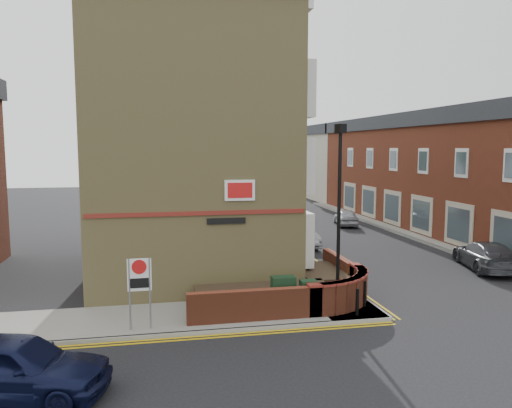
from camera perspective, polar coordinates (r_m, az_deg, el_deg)
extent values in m
plane|color=black|center=(16.30, 5.33, -13.83)|extent=(120.00, 120.00, 0.00)
cube|color=gray|center=(17.10, -7.77, -12.66)|extent=(13.00, 3.00, 0.12)
cube|color=gray|center=(31.79, 0.55, -3.63)|extent=(2.00, 32.00, 0.12)
cube|color=gray|center=(33.14, 20.67, -3.64)|extent=(4.00, 40.00, 0.12)
cube|color=gray|center=(15.69, -7.42, -14.44)|extent=(13.00, 0.15, 0.12)
cube|color=gray|center=(32.01, 2.30, -3.57)|extent=(0.15, 32.00, 0.12)
cube|color=gray|center=(32.13, 17.64, -3.83)|extent=(0.15, 40.00, 0.12)
cube|color=gold|center=(15.48, -7.35, -14.95)|extent=(13.00, 0.28, 0.01)
cube|color=gold|center=(32.08, 2.74, -3.65)|extent=(0.28, 32.00, 0.01)
cube|color=tan|center=(22.68, -7.74, 6.36)|extent=(8.00, 10.00, 11.00)
cube|color=#24272B|center=(23.47, -7.99, 21.42)|extent=(8.40, 10.40, 1.20)
cube|color=maroon|center=(17.81, -6.62, -1.07)|extent=(7.80, 0.06, 0.15)
cube|color=white|center=(17.90, -1.86, 1.58)|extent=(1.10, 0.05, 0.75)
cube|color=black|center=(17.95, -3.42, -1.95)|extent=(1.40, 0.04, 0.22)
cylinder|color=black|center=(17.13, 9.43, -2.10)|extent=(0.12, 0.12, 6.00)
cylinder|color=black|center=(17.70, 9.28, -10.45)|extent=(0.20, 0.20, 0.80)
cube|color=black|center=(16.95, 9.63, 8.49)|extent=(0.25, 0.50, 0.30)
cube|color=black|center=(17.18, 3.13, -10.20)|extent=(0.80, 0.45, 1.20)
cube|color=black|center=(17.13, 6.02, -10.45)|extent=(0.55, 0.40, 1.10)
cylinder|color=black|center=(17.12, 11.51, -10.91)|extent=(0.11, 0.11, 0.90)
cylinder|color=black|center=(18.05, 12.30, -10.01)|extent=(0.11, 0.11, 0.90)
cylinder|color=slate|center=(15.79, -14.24, -10.01)|extent=(0.06, 0.06, 2.20)
cylinder|color=slate|center=(15.77, -12.03, -9.97)|extent=(0.06, 0.06, 2.20)
cube|color=white|center=(15.62, -13.19, -7.88)|extent=(0.72, 0.04, 1.00)
cylinder|color=red|center=(15.53, -13.22, -7.01)|extent=(0.44, 0.02, 0.44)
cube|color=brown|center=(36.92, 19.59, 2.78)|extent=(5.00, 30.00, 7.00)
cube|color=#24272B|center=(36.90, 19.83, 8.99)|extent=(5.40, 30.40, 1.00)
cube|color=beige|center=(55.97, 8.51, 4.22)|extent=(5.00, 12.00, 7.00)
cube|color=#24272B|center=(55.96, 8.58, 8.32)|extent=(5.40, 12.40, 1.00)
cylinder|color=#382B1E|center=(29.52, 1.35, 0.16)|extent=(0.24, 0.24, 4.55)
sphere|color=#1D4B19|center=(29.35, 1.36, 5.21)|extent=(3.64, 3.64, 3.64)
sphere|color=#1D4B19|center=(29.18, 2.25, 3.54)|extent=(2.60, 2.60, 2.60)
sphere|color=#1D4B19|center=(29.69, 0.62, 4.35)|extent=(2.86, 2.86, 2.86)
cylinder|color=#382B1E|center=(37.31, -1.34, 1.87)|extent=(0.24, 0.24, 5.04)
sphere|color=#1D4B19|center=(37.19, -1.35, 6.29)|extent=(4.03, 4.03, 4.03)
sphere|color=#1D4B19|center=(36.98, -0.65, 4.84)|extent=(2.88, 2.88, 2.88)
sphere|color=#1D4B19|center=(37.54, -1.91, 5.52)|extent=(3.17, 3.17, 3.17)
cylinder|color=#382B1E|center=(45.20, -3.09, 2.49)|extent=(0.24, 0.24, 4.76)
sphere|color=#1D4B19|center=(45.09, -3.11, 5.94)|extent=(3.81, 3.81, 3.81)
sphere|color=#1D4B19|center=(44.87, -2.55, 4.81)|extent=(2.72, 2.72, 2.72)
sphere|color=#1D4B19|center=(45.45, -3.56, 5.34)|extent=(2.99, 2.99, 2.99)
cylinder|color=black|center=(40.41, -1.51, 0.91)|extent=(0.10, 0.10, 3.20)
imported|color=black|center=(40.26, -1.52, 3.89)|extent=(0.20, 0.16, 1.00)
imported|color=black|center=(13.04, -25.92, -16.36)|extent=(4.57, 2.73, 1.46)
imported|color=#969A9D|center=(28.85, 5.04, -3.51)|extent=(1.39, 3.96, 1.30)
imported|color=maroon|center=(35.02, 2.08, -1.76)|extent=(2.12, 4.51, 1.25)
imported|color=#343539|center=(25.60, 24.77, -5.35)|extent=(2.94, 4.88, 1.32)
imported|color=#9D9EA4|center=(36.77, 10.24, -1.48)|extent=(2.20, 3.83, 1.23)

